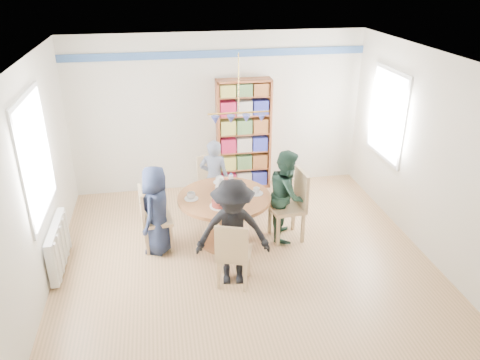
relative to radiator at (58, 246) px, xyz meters
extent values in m
plane|color=tan|center=(2.42, -0.30, -0.35)|extent=(5.00, 5.00, 0.00)
plane|color=white|center=(2.42, -0.30, 2.35)|extent=(5.00, 5.00, 0.00)
plane|color=silver|center=(2.42, 2.20, 1.00)|extent=(5.00, 0.00, 5.00)
plane|color=silver|center=(2.42, -2.80, 1.00)|extent=(5.00, 0.00, 5.00)
plane|color=silver|center=(-0.08, -0.30, 1.00)|extent=(0.00, 5.00, 5.00)
plane|color=silver|center=(4.92, -0.30, 1.00)|extent=(0.00, 5.00, 5.00)
cube|color=#315389|center=(2.42, 2.18, 2.00)|extent=(5.00, 0.02, 0.12)
cube|color=white|center=(-0.07, 0.00, 1.25)|extent=(0.03, 1.32, 1.52)
cube|color=white|center=(-0.05, 0.00, 1.25)|extent=(0.01, 1.20, 1.40)
cube|color=white|center=(4.90, 1.00, 1.20)|extent=(0.03, 1.12, 1.42)
cube|color=white|center=(4.88, 1.00, 1.20)|extent=(0.01, 1.00, 1.30)
cylinder|color=gold|center=(2.42, 0.20, 1.98)|extent=(0.01, 0.01, 0.75)
cylinder|color=gold|center=(2.42, 0.20, 1.60)|extent=(0.80, 0.02, 0.02)
cone|color=#4551C1|center=(2.12, 0.20, 1.52)|extent=(0.11, 0.11, 0.10)
cone|color=#4551C1|center=(2.32, 0.20, 1.52)|extent=(0.11, 0.11, 0.10)
cone|color=#4551C1|center=(2.52, 0.20, 1.52)|extent=(0.11, 0.11, 0.10)
cone|color=#4551C1|center=(2.72, 0.20, 1.52)|extent=(0.11, 0.11, 0.10)
cube|color=silver|center=(0.00, 0.00, 0.00)|extent=(0.10, 1.00, 0.60)
cube|color=silver|center=(0.06, -0.40, 0.00)|extent=(0.02, 0.06, 0.56)
cube|color=silver|center=(0.06, -0.20, 0.00)|extent=(0.02, 0.06, 0.56)
cube|color=silver|center=(0.06, 0.00, 0.00)|extent=(0.02, 0.06, 0.56)
cube|color=silver|center=(0.06, 0.20, 0.00)|extent=(0.02, 0.06, 0.56)
cube|color=silver|center=(0.06, 0.40, 0.00)|extent=(0.02, 0.06, 0.56)
cylinder|color=brown|center=(2.22, 0.25, 0.37)|extent=(1.30, 1.30, 0.05)
cylinder|color=brown|center=(2.22, 0.25, 0.00)|extent=(0.16, 0.16, 0.70)
cylinder|color=brown|center=(2.22, 0.25, -0.33)|extent=(0.70, 0.70, 0.04)
cube|color=tan|center=(1.28, 0.29, 0.09)|extent=(0.45, 0.45, 0.05)
cube|color=tan|center=(1.09, 0.27, 0.34)|extent=(0.08, 0.41, 0.49)
cube|color=tan|center=(1.46, 0.14, -0.14)|extent=(0.04, 0.04, 0.42)
cube|color=tan|center=(1.43, 0.47, -0.14)|extent=(0.04, 0.04, 0.42)
cube|color=tan|center=(1.13, 0.11, -0.14)|extent=(0.04, 0.04, 0.42)
cube|color=tan|center=(1.09, 0.44, -0.14)|extent=(0.04, 0.04, 0.42)
cube|color=tan|center=(3.12, 0.23, 0.15)|extent=(0.50, 0.50, 0.06)
cube|color=tan|center=(3.33, 0.25, 0.42)|extent=(0.08, 0.46, 0.55)
cube|color=tan|center=(2.92, 0.40, -0.11)|extent=(0.05, 0.05, 0.47)
cube|color=tan|center=(2.95, 0.02, -0.11)|extent=(0.05, 0.05, 0.47)
cube|color=tan|center=(3.29, 0.43, -0.11)|extent=(0.05, 0.05, 0.47)
cube|color=tan|center=(3.32, 0.06, -0.11)|extent=(0.05, 0.05, 0.47)
cube|color=tan|center=(2.20, 1.21, 0.09)|extent=(0.51, 0.51, 0.05)
cube|color=tan|center=(2.14, 1.39, 0.33)|extent=(0.40, 0.16, 0.49)
cube|color=tan|center=(2.09, 1.01, -0.14)|extent=(0.05, 0.05, 0.42)
cube|color=tan|center=(2.40, 1.11, -0.14)|extent=(0.05, 0.05, 0.42)
cube|color=tan|center=(1.99, 1.32, -0.14)|extent=(0.05, 0.05, 0.42)
cube|color=tan|center=(2.30, 1.42, -0.14)|extent=(0.05, 0.05, 0.42)
cube|color=tan|center=(2.20, -0.69, 0.08)|extent=(0.51, 0.51, 0.05)
cube|color=tan|center=(2.14, -0.86, 0.32)|extent=(0.39, 0.17, 0.48)
cube|color=tan|center=(2.41, -0.59, -0.14)|extent=(0.05, 0.05, 0.41)
cube|color=tan|center=(2.10, -0.49, -0.14)|extent=(0.05, 0.05, 0.41)
cube|color=tan|center=(2.30, -0.90, -0.14)|extent=(0.05, 0.05, 0.41)
cube|color=tan|center=(1.99, -0.79, -0.14)|extent=(0.05, 0.05, 0.41)
imported|color=#1A2139|center=(1.29, 0.23, 0.28)|extent=(0.59, 0.72, 1.27)
imported|color=#183126|center=(3.13, 0.30, 0.32)|extent=(0.64, 0.75, 1.34)
imported|color=gray|center=(2.19, 1.11, 0.28)|extent=(0.53, 0.43, 1.27)
imported|color=black|center=(2.19, -0.66, 0.36)|extent=(0.97, 0.64, 1.41)
cube|color=brown|center=(2.38, 2.04, 0.63)|extent=(0.04, 0.28, 1.96)
cube|color=brown|center=(3.27, 2.04, 0.63)|extent=(0.04, 0.28, 1.96)
cube|color=brown|center=(2.83, 2.04, 1.59)|extent=(0.93, 0.28, 0.04)
cube|color=brown|center=(2.83, 2.04, -0.32)|extent=(0.93, 0.28, 0.06)
cube|color=brown|center=(2.83, 2.17, 0.63)|extent=(0.93, 0.02, 1.96)
cube|color=brown|center=(2.83, 2.04, 0.02)|extent=(0.88, 0.26, 0.02)
cube|color=brown|center=(2.83, 2.04, 0.35)|extent=(0.88, 0.26, 0.02)
cube|color=brown|center=(2.83, 2.04, 0.67)|extent=(0.88, 0.26, 0.02)
cube|color=brown|center=(2.83, 2.04, 1.00)|extent=(0.88, 0.26, 0.02)
cube|color=brown|center=(2.83, 2.04, 1.33)|extent=(0.88, 0.26, 0.02)
cube|color=maroon|center=(2.55, 2.02, -0.17)|extent=(0.26, 0.20, 0.24)
cube|color=beige|center=(2.83, 2.02, -0.17)|extent=(0.26, 0.20, 0.24)
cube|color=navy|center=(3.11, 2.02, -0.17)|extent=(0.26, 0.20, 0.24)
cube|color=#B5AF48|center=(2.55, 2.02, 0.16)|extent=(0.26, 0.20, 0.24)
cube|color=#4E7440|center=(2.83, 2.02, 0.16)|extent=(0.26, 0.20, 0.24)
cube|color=brown|center=(3.11, 2.02, 0.16)|extent=(0.26, 0.20, 0.24)
cube|color=maroon|center=(2.55, 2.02, 0.48)|extent=(0.26, 0.20, 0.24)
cube|color=beige|center=(2.83, 2.02, 0.48)|extent=(0.26, 0.20, 0.24)
cube|color=navy|center=(3.11, 2.02, 0.48)|extent=(0.26, 0.20, 0.24)
cube|color=#B5AF48|center=(2.55, 2.02, 0.81)|extent=(0.26, 0.20, 0.24)
cube|color=#4E7440|center=(2.83, 2.02, 0.81)|extent=(0.26, 0.20, 0.24)
cube|color=brown|center=(3.11, 2.02, 0.81)|extent=(0.26, 0.20, 0.24)
cube|color=maroon|center=(2.55, 2.02, 1.13)|extent=(0.26, 0.20, 0.24)
cube|color=beige|center=(2.83, 2.02, 1.13)|extent=(0.26, 0.20, 0.24)
cube|color=navy|center=(3.11, 2.02, 1.13)|extent=(0.26, 0.20, 0.24)
cube|color=#B5AF48|center=(2.55, 2.02, 1.44)|extent=(0.26, 0.20, 0.20)
cube|color=#4E7440|center=(2.83, 2.02, 1.44)|extent=(0.26, 0.20, 0.20)
cube|color=brown|center=(3.11, 2.02, 1.44)|extent=(0.26, 0.20, 0.20)
cylinder|color=white|center=(2.17, 0.33, 0.51)|extent=(0.11, 0.11, 0.23)
sphere|color=white|center=(2.17, 0.33, 0.63)|extent=(0.09, 0.09, 0.09)
cylinder|color=silver|center=(2.34, 0.36, 0.53)|extent=(0.07, 0.07, 0.27)
cylinder|color=#4551C1|center=(2.34, 0.36, 0.68)|extent=(0.03, 0.03, 0.03)
cylinder|color=white|center=(2.27, 0.52, 0.41)|extent=(0.29, 0.29, 0.01)
cylinder|color=maroon|center=(2.27, 0.52, 0.45)|extent=(0.23, 0.23, 0.09)
cylinder|color=white|center=(2.13, -0.03, 0.41)|extent=(0.29, 0.29, 0.01)
cylinder|color=maroon|center=(2.13, -0.03, 0.45)|extent=(0.23, 0.23, 0.09)
cylinder|color=white|center=(1.77, 0.25, 0.40)|extent=(0.19, 0.19, 0.01)
imported|color=white|center=(1.77, 0.25, 0.45)|extent=(0.12, 0.12, 0.09)
cylinder|color=white|center=(2.68, 0.25, 0.40)|extent=(0.19, 0.19, 0.01)
imported|color=white|center=(2.68, 0.25, 0.44)|extent=(0.10, 0.10, 0.09)
cylinder|color=white|center=(2.22, 0.71, 0.40)|extent=(0.19, 0.19, 0.01)
imported|color=white|center=(2.22, 0.71, 0.45)|extent=(0.12, 0.12, 0.09)
cylinder|color=white|center=(2.22, -0.21, 0.40)|extent=(0.19, 0.19, 0.01)
imported|color=white|center=(2.22, -0.21, 0.44)|extent=(0.10, 0.10, 0.09)
camera|label=1|loc=(1.42, -5.48, 3.34)|focal=35.00mm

